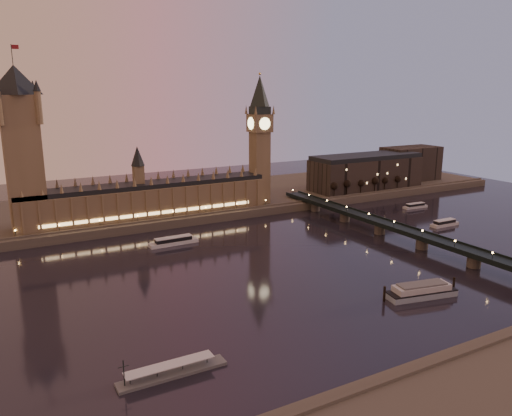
{
  "coord_description": "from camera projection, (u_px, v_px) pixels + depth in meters",
  "views": [
    {
      "loc": [
        -142.92,
        -229.68,
        97.28
      ],
      "look_at": [
        3.13,
        35.0,
        25.14
      ],
      "focal_mm": 35.0,
      "sensor_mm": 36.0,
      "label": 1
    }
  ],
  "objects": [
    {
      "name": "city_block",
      "position": [
        381.0,
        169.0,
        483.3
      ],
      "size": [
        155.0,
        45.0,
        34.0
      ],
      "color": "black",
      "rests_on": "ground"
    },
    {
      "name": "cruise_boat_b",
      "position": [
        415.0,
        206.0,
        418.89
      ],
      "size": [
        22.88,
        6.62,
        4.18
      ],
      "rotation": [
        0.0,
        0.0,
        -0.04
      ],
      "color": "silver",
      "rests_on": "ground"
    },
    {
      "name": "victoria_tower",
      "position": [
        21.0,
        140.0,
        316.74
      ],
      "size": [
        31.68,
        31.68,
        118.0
      ],
      "color": "brown",
      "rests_on": "ground"
    },
    {
      "name": "big_ben",
      "position": [
        260.0,
        132.0,
        398.92
      ],
      "size": [
        17.68,
        17.68,
        104.0
      ],
      "color": "brown",
      "rests_on": "ground"
    },
    {
      "name": "bare_tree_4",
      "position": [
        386.0,
        179.0,
        459.37
      ],
      "size": [
        6.81,
        6.81,
        13.84
      ],
      "color": "black",
      "rests_on": "ground"
    },
    {
      "name": "cruise_boat_c",
      "position": [
        445.0,
        223.0,
        363.91
      ],
      "size": [
        23.46,
        6.47,
        4.69
      ],
      "rotation": [
        0.0,
        0.0,
        -0.01
      ],
      "color": "silver",
      "rests_on": "ground"
    },
    {
      "name": "westminster_bridge",
      "position": [
        400.0,
        233.0,
        327.12
      ],
      "size": [
        13.2,
        260.0,
        15.3
      ],
      "color": "black",
      "rests_on": "ground"
    },
    {
      "name": "bare_tree_0",
      "position": [
        334.0,
        185.0,
        431.1
      ],
      "size": [
        6.81,
        6.81,
        13.84
      ],
      "color": "black",
      "rests_on": "ground"
    },
    {
      "name": "bare_tree_3",
      "position": [
        373.0,
        181.0,
        452.31
      ],
      "size": [
        6.81,
        6.81,
        13.84
      ],
      "color": "black",
      "rests_on": "ground"
    },
    {
      "name": "bare_tree_2",
      "position": [
        361.0,
        182.0,
        445.24
      ],
      "size": [
        6.81,
        6.81,
        13.84
      ],
      "color": "black",
      "rests_on": "ground"
    },
    {
      "name": "palace_of_westminster",
      "position": [
        148.0,
        195.0,
        364.5
      ],
      "size": [
        180.0,
        26.62,
        52.0
      ],
      "color": "brown",
      "rests_on": "ground"
    },
    {
      "name": "cruise_boat_a",
      "position": [
        174.0,
        241.0,
        320.09
      ],
      "size": [
        32.04,
        7.61,
        5.1
      ],
      "rotation": [
        0.0,
        0.0,
        0.02
      ],
      "color": "silver",
      "rests_on": "ground"
    },
    {
      "name": "moored_barge",
      "position": [
        421.0,
        291.0,
        239.07
      ],
      "size": [
        39.43,
        16.33,
        7.37
      ],
      "rotation": [
        0.0,
        0.0,
        -0.2
      ],
      "color": "#91A5B9",
      "rests_on": "ground"
    },
    {
      "name": "ground",
      "position": [
        281.0,
        264.0,
        285.35
      ],
      "size": [
        700.0,
        700.0,
        0.0
      ],
      "primitive_type": "plane",
      "color": "black",
      "rests_on": "ground"
    },
    {
      "name": "bare_tree_1",
      "position": [
        347.0,
        184.0,
        438.17
      ],
      "size": [
        6.81,
        6.81,
        13.84
      ],
      "color": "black",
      "rests_on": "ground"
    },
    {
      "name": "pontoon_pier",
      "position": [
        172.0,
        372.0,
        173.9
      ],
      "size": [
        39.16,
        6.53,
        10.44
      ],
      "color": "#595B5E",
      "rests_on": "ground"
    },
    {
      "name": "far_embankment",
      "position": [
        211.0,
        199.0,
        439.27
      ],
      "size": [
        560.0,
        130.0,
        6.0
      ],
      "primitive_type": "cube",
      "color": "#423D35",
      "rests_on": "ground"
    },
    {
      "name": "bare_tree_5",
      "position": [
        398.0,
        178.0,
        466.44
      ],
      "size": [
        6.81,
        6.81,
        13.84
      ],
      "color": "black",
      "rests_on": "ground"
    }
  ]
}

